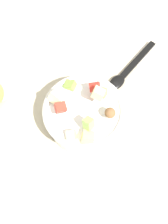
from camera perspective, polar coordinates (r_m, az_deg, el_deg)
The scene contains 4 objects.
ground_plane at distance 0.77m, azimuth 1.40°, elevation -2.09°, with size 2.40×2.40×0.00m, color silver.
placemat at distance 0.76m, azimuth 1.40°, elevation -2.00°, with size 0.42×0.35×0.01m, color #BCB299.
salad_bowl at distance 0.73m, azimuth -0.01°, elevation -0.29°, with size 0.21×0.21×0.12m.
serving_spoon at distance 0.84m, azimuth 8.40°, elevation 7.87°, with size 0.21×0.10×0.01m.
Camera 1 is at (-0.17, -0.26, 0.70)m, focal length 45.53 mm.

